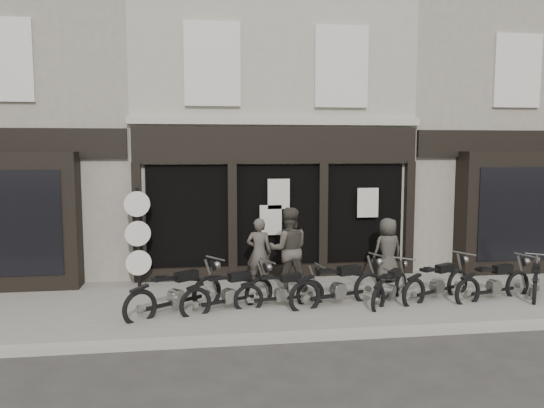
{
  "coord_description": "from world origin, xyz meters",
  "views": [
    {
      "loc": [
        -2.0,
        -10.15,
        3.38
      ],
      "look_at": [
        -0.34,
        1.6,
        2.13
      ],
      "focal_mm": 35.0,
      "sensor_mm": 36.0,
      "label": 1
    }
  ],
  "objects": [
    {
      "name": "ground_plane",
      "position": [
        0.0,
        0.0,
        0.0
      ],
      "size": [
        90.0,
        90.0,
        0.0
      ],
      "primitive_type": "plane",
      "color": "#2D2B28",
      "rests_on": "ground"
    },
    {
      "name": "pavement",
      "position": [
        0.0,
        0.9,
        0.06
      ],
      "size": [
        30.0,
        4.2,
        0.12
      ],
      "primitive_type": "cube",
      "color": "slate",
      "rests_on": "ground_plane"
    },
    {
      "name": "kerb",
      "position": [
        0.0,
        -1.25,
        0.07
      ],
      "size": [
        30.0,
        0.25,
        0.13
      ],
      "primitive_type": "cube",
      "color": "gray",
      "rests_on": "ground_plane"
    },
    {
      "name": "central_building",
      "position": [
        0.0,
        5.95,
        4.08
      ],
      "size": [
        7.3,
        6.22,
        8.34
      ],
      "color": "#A8A190",
      "rests_on": "ground"
    },
    {
      "name": "neighbour_left",
      "position": [
        -6.35,
        5.9,
        4.04
      ],
      "size": [
        5.6,
        6.73,
        8.34
      ],
      "color": "gray",
      "rests_on": "ground"
    },
    {
      "name": "neighbour_right",
      "position": [
        6.35,
        5.9,
        4.04
      ],
      "size": [
        5.6,
        6.73,
        8.34
      ],
      "color": "gray",
      "rests_on": "ground"
    },
    {
      "name": "motorcycle_0",
      "position": [
        -2.45,
        0.35,
        0.43
      ],
      "size": [
        1.99,
        1.54,
        1.09
      ],
      "rotation": [
        0.0,
        0.0,
        0.61
      ],
      "color": "black",
      "rests_on": "ground"
    },
    {
      "name": "motorcycle_1",
      "position": [
        -1.38,
        0.39,
        0.41
      ],
      "size": [
        1.99,
        1.16,
        1.02
      ],
      "rotation": [
        0.0,
        0.0,
        0.43
      ],
      "color": "black",
      "rests_on": "ground"
    },
    {
      "name": "motorcycle_2",
      "position": [
        -0.31,
        0.47,
        0.37
      ],
      "size": [
        1.96,
        0.56,
        0.94
      ],
      "rotation": [
        0.0,
        0.0,
        0.14
      ],
      "color": "black",
      "rests_on": "ground"
    },
    {
      "name": "motorcycle_3",
      "position": [
        0.9,
        0.38,
        0.44
      ],
      "size": [
        2.22,
        1.02,
        1.1
      ],
      "rotation": [
        0.0,
        0.0,
        0.31
      ],
      "color": "black",
      "rests_on": "ground"
    },
    {
      "name": "motorcycle_4",
      "position": [
        2.06,
        0.46,
        0.37
      ],
      "size": [
        1.44,
        1.58,
        0.92
      ],
      "rotation": [
        0.0,
        0.0,
        0.85
      ],
      "color": "black",
      "rests_on": "ground"
    },
    {
      "name": "motorcycle_5",
      "position": [
        3.14,
        0.49,
        0.41
      ],
      "size": [
        1.99,
        1.24,
        1.04
      ],
      "rotation": [
        0.0,
        0.0,
        0.47
      ],
      "color": "black",
      "rests_on": "ground"
    },
    {
      "name": "motorcycle_6",
      "position": [
        4.35,
        0.3,
        0.41
      ],
      "size": [
        2.09,
        0.91,
        1.03
      ],
      "rotation": [
        0.0,
        0.0,
        0.29
      ],
      "color": "black",
      "rests_on": "ground"
    },
    {
      "name": "motorcycle_7",
      "position": [
        5.47,
        0.5,
        0.36
      ],
      "size": [
        1.29,
        1.64,
        0.91
      ],
      "rotation": [
        0.0,
        0.0,
        0.95
      ],
      "color": "black",
      "rests_on": "ground"
    },
    {
      "name": "man_left",
      "position": [
        -0.58,
        2.08,
        0.94
      ],
      "size": [
        0.67,
        0.52,
        1.63
      ],
      "primitive_type": "imported",
      "rotation": [
        0.0,
        0.0,
        2.91
      ],
      "color": "#47423B",
      "rests_on": "pavement"
    },
    {
      "name": "man_centre",
      "position": [
        0.04,
        1.61,
        1.08
      ],
      "size": [
        0.98,
        0.78,
        1.92
      ],
      "primitive_type": "imported",
      "rotation": [
        0.0,
        0.0,
        3.08
      ],
      "color": "#403C34",
      "rests_on": "pavement"
    },
    {
      "name": "man_right",
      "position": [
        2.58,
        2.06,
        0.91
      ],
      "size": [
        0.86,
        0.66,
        1.58
      ],
      "primitive_type": "imported",
      "rotation": [
        0.0,
        0.0,
        3.36
      ],
      "color": "#3A3530",
      "rests_on": "pavement"
    },
    {
      "name": "advert_sign_post",
      "position": [
        -3.4,
        2.44,
        1.2
      ],
      "size": [
        0.59,
        0.39,
        2.46
      ],
      "rotation": [
        0.0,
        0.0,
        0.23
      ],
      "color": "black",
      "rests_on": "ground"
    }
  ]
}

